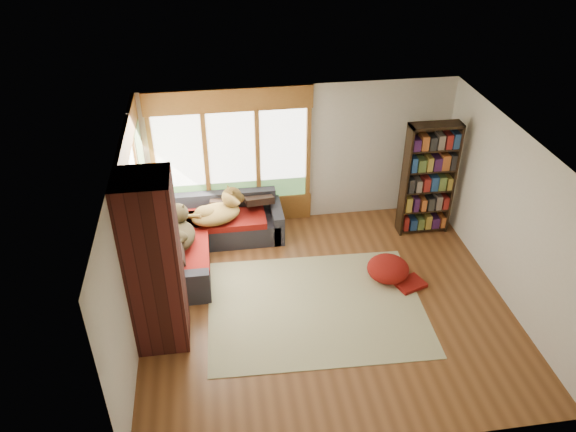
{
  "coord_description": "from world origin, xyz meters",
  "views": [
    {
      "loc": [
        -1.51,
        -6.33,
        5.8
      ],
      "look_at": [
        -0.42,
        1.09,
        0.95
      ],
      "focal_mm": 35.0,
      "sensor_mm": 36.0,
      "label": 1
    }
  ],
  "objects_px": {
    "area_rug": "(316,306)",
    "dog_brindle": "(178,227)",
    "sectional_sofa": "(194,236)",
    "dog_tan": "(219,206)",
    "brick_chimney": "(154,265)",
    "bookshelf": "(428,180)",
    "pouf": "(388,268)"
  },
  "relations": [
    {
      "from": "brick_chimney",
      "to": "pouf",
      "type": "relative_size",
      "value": 3.84
    },
    {
      "from": "area_rug",
      "to": "brick_chimney",
      "type": "bearing_deg",
      "value": -172.18
    },
    {
      "from": "bookshelf",
      "to": "pouf",
      "type": "bearing_deg",
      "value": -128.96
    },
    {
      "from": "brick_chimney",
      "to": "area_rug",
      "type": "distance_m",
      "value": 2.61
    },
    {
      "from": "sectional_sofa",
      "to": "area_rug",
      "type": "bearing_deg",
      "value": -46.11
    },
    {
      "from": "pouf",
      "to": "dog_brindle",
      "type": "distance_m",
      "value": 3.44
    },
    {
      "from": "pouf",
      "to": "dog_tan",
      "type": "height_order",
      "value": "dog_tan"
    },
    {
      "from": "brick_chimney",
      "to": "sectional_sofa",
      "type": "distance_m",
      "value": 2.32
    },
    {
      "from": "bookshelf",
      "to": "area_rug",
      "type": "bearing_deg",
      "value": -142.29
    },
    {
      "from": "sectional_sofa",
      "to": "dog_brindle",
      "type": "height_order",
      "value": "dog_brindle"
    },
    {
      "from": "area_rug",
      "to": "dog_tan",
      "type": "bearing_deg",
      "value": 125.74
    },
    {
      "from": "bookshelf",
      "to": "dog_tan",
      "type": "height_order",
      "value": "bookshelf"
    },
    {
      "from": "sectional_sofa",
      "to": "dog_brindle",
      "type": "xyz_separation_m",
      "value": [
        -0.22,
        -0.4,
        0.47
      ]
    },
    {
      "from": "brick_chimney",
      "to": "bookshelf",
      "type": "height_order",
      "value": "brick_chimney"
    },
    {
      "from": "area_rug",
      "to": "dog_brindle",
      "type": "bearing_deg",
      "value": 146.45
    },
    {
      "from": "area_rug",
      "to": "dog_brindle",
      "type": "height_order",
      "value": "dog_brindle"
    },
    {
      "from": "sectional_sofa",
      "to": "bookshelf",
      "type": "xyz_separation_m",
      "value": [
        4.09,
        0.04,
        0.74
      ]
    },
    {
      "from": "area_rug",
      "to": "dog_tan",
      "type": "relative_size",
      "value": 3.19
    },
    {
      "from": "area_rug",
      "to": "pouf",
      "type": "distance_m",
      "value": 1.39
    },
    {
      "from": "brick_chimney",
      "to": "area_rug",
      "type": "bearing_deg",
      "value": 7.82
    },
    {
      "from": "sectional_sofa",
      "to": "dog_brindle",
      "type": "distance_m",
      "value": 0.66
    },
    {
      "from": "dog_brindle",
      "to": "pouf",
      "type": "bearing_deg",
      "value": -101.33
    },
    {
      "from": "sectional_sofa",
      "to": "dog_tan",
      "type": "relative_size",
      "value": 2.16
    },
    {
      "from": "area_rug",
      "to": "dog_tan",
      "type": "xyz_separation_m",
      "value": [
        -1.33,
        1.85,
        0.78
      ]
    },
    {
      "from": "sectional_sofa",
      "to": "bookshelf",
      "type": "distance_m",
      "value": 4.16
    },
    {
      "from": "brick_chimney",
      "to": "bookshelf",
      "type": "relative_size",
      "value": 1.25
    },
    {
      "from": "sectional_sofa",
      "to": "pouf",
      "type": "relative_size",
      "value": 3.25
    },
    {
      "from": "brick_chimney",
      "to": "dog_brindle",
      "type": "height_order",
      "value": "brick_chimney"
    },
    {
      "from": "area_rug",
      "to": "pouf",
      "type": "bearing_deg",
      "value": 22.01
    },
    {
      "from": "bookshelf",
      "to": "sectional_sofa",
      "type": "bearing_deg",
      "value": -179.49
    },
    {
      "from": "bookshelf",
      "to": "dog_tan",
      "type": "distance_m",
      "value": 3.64
    },
    {
      "from": "area_rug",
      "to": "bookshelf",
      "type": "bearing_deg",
      "value": 37.71
    }
  ]
}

